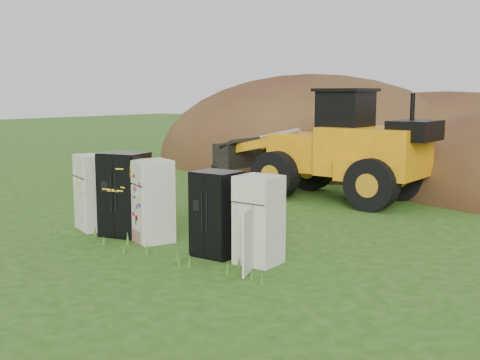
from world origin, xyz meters
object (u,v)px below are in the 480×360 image
object	(u,v)px
fridge_black_right	(217,214)
wheel_loader	(320,143)
fridge_black_side	(125,194)
fridge_leftmost	(96,192)
fridge_open_door	(259,220)
fridge_sticker	(152,201)

from	to	relation	value
fridge_black_right	wheel_loader	size ratio (longest dim) A/B	0.24
fridge_black_right	wheel_loader	bearing A→B (deg)	101.57
fridge_black_side	fridge_black_right	xyz separation A→B (m)	(2.80, -0.06, -0.10)
fridge_leftmost	fridge_black_right	size ratio (longest dim) A/B	1.05
wheel_loader	fridge_open_door	bearing A→B (deg)	-68.83
fridge_sticker	fridge_black_right	bearing A→B (deg)	20.03
fridge_black_right	wheel_loader	distance (m)	7.62
fridge_leftmost	fridge_sticker	xyz separation A→B (m)	(1.94, -0.00, 0.00)
fridge_black_side	fridge_leftmost	bearing A→B (deg)	166.88
fridge_open_door	fridge_leftmost	bearing A→B (deg)	177.97
fridge_black_side	fridge_sticker	bearing A→B (deg)	-14.76
fridge_black_side	fridge_sticker	world-z (taller)	fridge_black_side
fridge_sticker	wheel_loader	world-z (taller)	wheel_loader
fridge_open_door	wheel_loader	xyz separation A→B (m)	(-2.87, 7.28, 0.85)
fridge_sticker	fridge_open_door	xyz separation A→B (m)	(2.89, 0.01, -0.05)
fridge_black_right	fridge_leftmost	bearing A→B (deg)	176.58
fridge_black_side	fridge_open_door	size ratio (longest dim) A/B	1.12
fridge_open_door	fridge_sticker	bearing A→B (deg)	178.09
fridge_leftmost	fridge_black_right	world-z (taller)	fridge_leftmost
fridge_black_side	fridge_sticker	size ratio (longest dim) A/B	1.06
fridge_sticker	fridge_black_right	xyz separation A→B (m)	(1.88, -0.05, -0.05)
fridge_sticker	fridge_black_right	world-z (taller)	fridge_sticker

